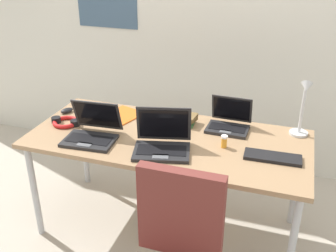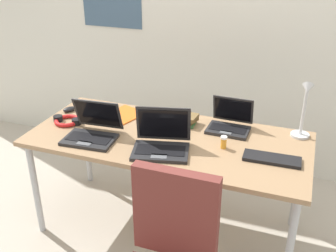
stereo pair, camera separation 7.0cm
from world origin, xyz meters
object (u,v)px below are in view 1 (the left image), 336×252
object	(u,v)px
laptop_front_left	(229,123)
external_keyboard	(273,157)
desk_lamp	(303,109)
laptop_by_keyboard	(92,132)
laptop_mid_desk	(162,143)
cell_phone	(152,128)
pill_bottle	(224,141)
computer_mouse	(67,110)
headphones	(66,122)
coffee_mug	(86,110)
book_stack	(182,119)
paper_folder_center	(120,116)

from	to	relation	value
laptop_front_left	external_keyboard	xyz separation A→B (m)	(0.32, -0.31, -0.03)
desk_lamp	laptop_by_keyboard	world-z (taller)	desk_lamp
laptop_front_left	laptop_mid_desk	bearing A→B (deg)	-128.13
laptop_mid_desk	cell_phone	xyz separation A→B (m)	(-0.16, 0.25, -0.04)
external_keyboard	pill_bottle	xyz separation A→B (m)	(-0.30, 0.05, 0.03)
computer_mouse	desk_lamp	bearing A→B (deg)	35.02
external_keyboard	cell_phone	bearing A→B (deg)	167.81
headphones	coffee_mug	world-z (taller)	coffee_mug
cell_phone	pill_bottle	distance (m)	0.52
coffee_mug	desk_lamp	bearing A→B (deg)	5.44
pill_bottle	book_stack	distance (m)	0.42
laptop_by_keyboard	external_keyboard	xyz separation A→B (m)	(1.12, 0.11, -0.04)
laptop_mid_desk	laptop_front_left	size ratio (longest dim) A/B	1.40
external_keyboard	coffee_mug	size ratio (longest dim) A/B	2.92
pill_bottle	coffee_mug	xyz separation A→B (m)	(-1.04, 0.15, 0.00)
book_stack	coffee_mug	world-z (taller)	coffee_mug
desk_lamp	coffee_mug	xyz separation A→B (m)	(-1.47, -0.14, -0.15)
book_stack	laptop_front_left	bearing A→B (deg)	4.36
paper_folder_center	computer_mouse	bearing A→B (deg)	-172.07
laptop_by_keyboard	coffee_mug	size ratio (longest dim) A/B	3.03
coffee_mug	paper_folder_center	bearing A→B (deg)	12.06
computer_mouse	book_stack	size ratio (longest dim) A/B	0.46
computer_mouse	laptop_mid_desk	bearing A→B (deg)	10.25
book_stack	coffee_mug	bearing A→B (deg)	-172.84
computer_mouse	coffee_mug	world-z (taller)	coffee_mug
pill_bottle	headphones	bearing A→B (deg)	-178.93
laptop_by_keyboard	pill_bottle	distance (m)	0.84
computer_mouse	laptop_front_left	bearing A→B (deg)	35.61
laptop_front_left	paper_folder_center	size ratio (longest dim) A/B	0.90
desk_lamp	headphones	bearing A→B (deg)	-168.41
headphones	computer_mouse	bearing A→B (deg)	118.88
laptop_mid_desk	laptop_by_keyboard	bearing A→B (deg)	-179.30
computer_mouse	external_keyboard	bearing A→B (deg)	22.49
pill_bottle	paper_folder_center	size ratio (longest dim) A/B	0.25
headphones	coffee_mug	size ratio (longest dim) A/B	1.89
laptop_mid_desk	book_stack	world-z (taller)	laptop_mid_desk
laptop_front_left	book_stack	distance (m)	0.32
paper_folder_center	pill_bottle	bearing A→B (deg)	-14.52
computer_mouse	coffee_mug	size ratio (longest dim) A/B	0.85
external_keyboard	computer_mouse	size ratio (longest dim) A/B	3.44
computer_mouse	paper_folder_center	size ratio (longest dim) A/B	0.31
cell_phone	book_stack	world-z (taller)	book_stack
book_stack	desk_lamp	bearing A→B (deg)	3.87
desk_lamp	laptop_by_keyboard	distance (m)	1.34
computer_mouse	headphones	world-z (taller)	headphones
cell_phone	external_keyboard	bearing A→B (deg)	-40.31
external_keyboard	cell_phone	size ratio (longest dim) A/B	2.43
laptop_by_keyboard	computer_mouse	bearing A→B (deg)	140.32
laptop_mid_desk	headphones	bearing A→B (deg)	170.00
desk_lamp	paper_folder_center	xyz separation A→B (m)	(-1.23, -0.09, -0.19)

